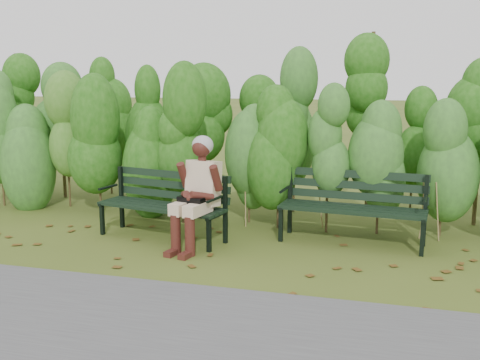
# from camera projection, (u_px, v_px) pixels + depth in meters

# --- Properties ---
(ground) EXTENTS (80.00, 80.00, 0.00)m
(ground) POSITION_uv_depth(u_px,v_px,m) (231.00, 255.00, 5.96)
(ground) COLOR #42531A
(footpath) EXTENTS (60.00, 2.50, 0.01)m
(footpath) POSITION_uv_depth(u_px,v_px,m) (142.00, 351.00, 3.87)
(footpath) COLOR #474749
(footpath) RESTS_ON ground
(hedge_band) EXTENTS (11.04, 1.67, 2.42)m
(hedge_band) POSITION_uv_depth(u_px,v_px,m) (270.00, 123.00, 7.49)
(hedge_band) COLOR #47381E
(hedge_band) RESTS_ON ground
(leaf_litter) EXTENTS (5.83, 2.27, 0.01)m
(leaf_litter) POSITION_uv_depth(u_px,v_px,m) (244.00, 257.00, 5.90)
(leaf_litter) COLOR brown
(leaf_litter) RESTS_ON ground
(bench_left) EXTENTS (1.61, 0.81, 0.77)m
(bench_left) POSITION_uv_depth(u_px,v_px,m) (166.00, 199.00, 6.55)
(bench_left) COLOR black
(bench_left) RESTS_ON ground
(bench_right) EXTENTS (1.66, 0.67, 0.81)m
(bench_right) POSITION_uv_depth(u_px,v_px,m) (354.00, 201.00, 6.36)
(bench_right) COLOR black
(bench_right) RESTS_ON ground
(seated_woman) EXTENTS (0.54, 0.79, 1.23)m
(seated_woman) POSITION_uv_depth(u_px,v_px,m) (197.00, 187.00, 6.12)
(seated_woman) COLOR #C9AE92
(seated_woman) RESTS_ON ground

